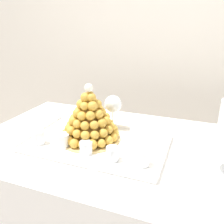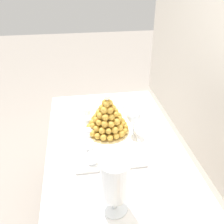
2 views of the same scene
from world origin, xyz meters
The scene contains 10 objects.
buffet_table centered at (0.00, 0.00, 0.65)m, with size 1.53×0.77×0.76m.
serving_tray centered at (-0.21, -0.05, 0.76)m, with size 0.61×0.38×0.02m.
croquembouche centered at (-0.24, -0.02, 0.86)m, with size 0.27×0.27×0.25m.
dessert_cup_left centered at (-0.43, -0.14, 0.79)m, with size 0.05×0.05×0.06m.
dessert_cup_mid_left centered at (-0.32, -0.13, 0.79)m, with size 0.06×0.06×0.06m.
dessert_cup_centre centered at (-0.21, -0.14, 0.79)m, with size 0.05×0.05×0.05m.
dessert_cup_mid_right centered at (-0.09, -0.15, 0.79)m, with size 0.05×0.05×0.05m.
dessert_cup_right centered at (0.02, -0.14, 0.79)m, with size 0.05×0.05×0.06m.
macaron_goblet centered at (0.31, -0.07, 0.92)m, with size 0.12×0.12×0.26m.
wine_glass centered at (-0.19, 0.13, 0.88)m, with size 0.08×0.08×0.17m.
Camera 2 is at (1.00, -0.19, 1.66)m, focal length 39.77 mm.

